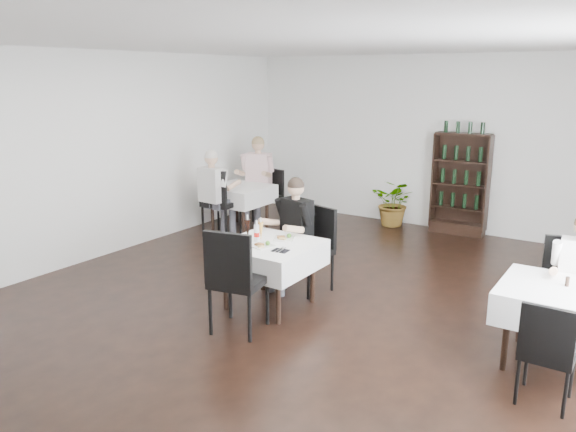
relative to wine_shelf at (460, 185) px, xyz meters
The scene contains 22 objects.
room_shell 4.40m from the wine_shelf, 97.92° to the right, with size 9.00×9.00×9.00m.
wine_shelf is the anchor object (origin of this frame).
main_table 4.41m from the wine_shelf, 101.78° to the right, with size 1.03×1.03×0.77m.
left_table 3.77m from the wine_shelf, 151.20° to the right, with size 0.98×0.98×0.77m.
right_table 4.54m from the wine_shelf, 62.38° to the right, with size 0.98×0.98×0.77m.
potted_tree 1.19m from the wine_shelf, behind, with size 0.77×0.66×0.85m, color #2E6121.
main_chair_far 3.65m from the wine_shelf, 101.87° to the right, with size 0.59×0.59×1.05m.
main_chair_near 5.18m from the wine_shelf, 98.66° to the right, with size 0.61×0.62×1.14m.
left_chair_far 3.36m from the wine_shelf, 161.58° to the right, with size 0.52×0.52×0.97m.
left_chair_near 4.08m from the wine_shelf, 143.98° to the right, with size 0.58×0.58×1.15m.
right_chair_far 3.82m from the wine_shelf, 56.87° to the right, with size 0.57×0.57×1.01m.
right_chair_near 5.26m from the wine_shelf, 65.71° to the right, with size 0.42×0.42×0.91m.
diner_main 3.84m from the wine_shelf, 104.96° to the right, with size 0.59×0.63×1.43m.
diner_left_far 3.54m from the wine_shelf, 158.24° to the right, with size 0.67×0.71×1.58m.
diner_left_near 4.11m from the wine_shelf, 143.24° to the right, with size 0.57×0.58×1.48m.
plate_far 4.18m from the wine_shelf, 101.63° to the right, with size 0.30×0.30×0.07m.
plate_near 4.56m from the wine_shelf, 101.15° to the right, with size 0.27×0.27×0.07m.
pilsner_dark 4.48m from the wine_shelf, 105.63° to the right, with size 0.07×0.07×0.29m.
pilsner_lager 4.40m from the wine_shelf, 103.83° to the right, with size 0.06×0.06×0.27m.
coke_bottle 4.48m from the wine_shelf, 103.60° to the right, with size 0.07×0.07×0.25m.
napkin_cutlery 4.54m from the wine_shelf, 97.92° to the right, with size 0.19×0.19×0.02m.
pepper_mill 4.49m from the wine_shelf, 61.22° to the right, with size 0.04×0.04×0.09m, color black.
Camera 1 is at (3.27, -5.05, 2.65)m, focal length 35.00 mm.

